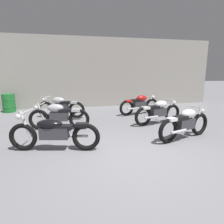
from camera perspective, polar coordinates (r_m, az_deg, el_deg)
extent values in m
plane|color=gray|center=(4.51, 6.53, -12.61)|extent=(60.00, 60.00, 0.00)
cube|color=#9E998E|center=(10.49, -5.35, 11.43)|extent=(13.42, 0.24, 3.60)
torus|color=black|center=(5.11, -24.63, -6.67)|extent=(0.68, 0.26, 0.67)
torus|color=black|center=(4.69, -7.61, -7.28)|extent=(0.68, 0.26, 0.67)
cylinder|color=silver|center=(4.99, -24.10, -3.33)|extent=(0.28, 0.13, 0.66)
cube|color=#38383D|center=(4.82, -16.56, -5.91)|extent=(0.70, 0.38, 0.28)
ellipsoid|color=black|center=(4.79, -17.87, -3.36)|extent=(0.66, 0.45, 0.22)
cube|color=black|center=(4.72, -14.10, -4.36)|extent=(0.44, 0.32, 0.10)
cube|color=black|center=(4.62, -8.94, -3.73)|extent=(0.32, 0.26, 0.08)
cylinder|color=silver|center=(4.90, -23.76, 0.16)|extent=(0.19, 0.67, 0.04)
sphere|color=white|center=(5.01, -25.74, -1.19)|extent=(0.14, 0.14, 0.14)
cylinder|color=silver|center=(4.86, -10.34, -6.94)|extent=(0.55, 0.19, 0.07)
torus|color=black|center=(6.72, -20.64, -2.09)|extent=(0.68, 0.24, 0.67)
torus|color=black|center=(6.42, -9.58, -2.11)|extent=(0.68, 0.24, 0.67)
cylinder|color=silver|center=(6.64, -20.15, 0.09)|extent=(0.25, 0.12, 0.56)
cube|color=#38383D|center=(6.52, -15.29, -1.25)|extent=(0.61, 0.35, 0.28)
ellipsoid|color=#B7B7BC|center=(6.49, -16.28, 1.16)|extent=(0.56, 0.38, 0.26)
cube|color=black|center=(6.43, -13.48, 0.49)|extent=(0.44, 0.31, 0.10)
cube|color=#B7B7BC|center=(6.37, -10.57, 0.51)|extent=(0.31, 0.25, 0.08)
cylinder|color=silver|center=(6.58, -19.81, 2.31)|extent=(0.13, 0.48, 0.04)
sphere|color=white|center=(6.66, -21.37, 1.26)|extent=(0.14, 0.14, 0.14)
cylinder|color=silver|center=(6.59, -11.58, -2.01)|extent=(0.55, 0.18, 0.07)
torus|color=black|center=(8.44, -18.85, 0.75)|extent=(0.67, 0.32, 0.67)
torus|color=black|center=(7.99, -10.32, 0.61)|extent=(0.67, 0.32, 0.67)
cylinder|color=silver|center=(8.36, -18.47, 2.49)|extent=(0.25, 0.14, 0.56)
cube|color=#38383D|center=(8.17, -14.74, 1.37)|extent=(0.62, 0.41, 0.28)
ellipsoid|color=#B7B7BC|center=(8.17, -15.50, 3.31)|extent=(0.58, 0.43, 0.26)
cube|color=black|center=(8.07, -13.34, 2.75)|extent=(0.46, 0.35, 0.10)
cube|color=#B7B7BC|center=(7.97, -11.09, 2.74)|extent=(0.33, 0.28, 0.08)
cylinder|color=silver|center=(8.30, -18.20, 4.26)|extent=(0.19, 0.47, 0.04)
sphere|color=white|center=(8.40, -19.40, 3.44)|extent=(0.14, 0.14, 0.14)
cylinder|color=silver|center=(8.19, -11.75, 0.68)|extent=(0.54, 0.24, 0.07)
torus|color=black|center=(6.31, 24.28, -3.26)|extent=(0.67, 0.31, 0.67)
torus|color=black|center=(5.32, 16.19, -5.35)|extent=(0.67, 0.31, 0.67)
cylinder|color=silver|center=(6.19, 24.06, -1.04)|extent=(0.25, 0.14, 0.56)
cube|color=#38383D|center=(5.77, 20.66, -3.27)|extent=(0.62, 0.41, 0.28)
ellipsoid|color=white|center=(5.79, 21.47, -0.44)|extent=(0.58, 0.43, 0.26)
cube|color=black|center=(5.56, 19.39, -1.61)|extent=(0.45, 0.35, 0.10)
cube|color=white|center=(5.31, 17.11, -2.06)|extent=(0.33, 0.28, 0.08)
cylinder|color=silver|center=(6.09, 23.94, 1.28)|extent=(0.18, 0.47, 0.04)
sphere|color=white|center=(6.27, 24.90, 0.36)|extent=(0.14, 0.14, 0.14)
cylinder|color=silver|center=(5.42, 18.99, -5.41)|extent=(0.54, 0.24, 0.07)
torus|color=black|center=(7.58, 17.24, -0.35)|extent=(0.68, 0.25, 0.67)
torus|color=black|center=(6.77, 9.11, -1.36)|extent=(0.68, 0.25, 0.67)
cylinder|color=silver|center=(7.47, 16.91, 1.55)|extent=(0.25, 0.12, 0.56)
cube|color=#38383D|center=(7.14, 13.44, -0.04)|extent=(0.61, 0.36, 0.28)
ellipsoid|color=white|center=(7.15, 14.17, 2.22)|extent=(0.57, 0.39, 0.26)
cube|color=black|center=(6.96, 12.11, 1.41)|extent=(0.44, 0.32, 0.10)
cube|color=white|center=(6.77, 9.89, 1.20)|extent=(0.32, 0.26, 0.08)
cylinder|color=silver|center=(7.39, 16.68, 3.49)|extent=(0.14, 0.48, 0.04)
sphere|color=white|center=(7.55, 17.76, 2.67)|extent=(0.14, 0.14, 0.14)
cylinder|color=silver|center=(6.82, 11.46, -1.53)|extent=(0.55, 0.19, 0.07)
torus|color=black|center=(8.99, 11.56, 1.79)|extent=(0.68, 0.25, 0.67)
torus|color=black|center=(8.29, 4.30, 1.17)|extent=(0.68, 0.25, 0.67)
cylinder|color=silver|center=(8.90, 11.21, 3.41)|extent=(0.25, 0.12, 0.56)
cube|color=#38383D|center=(8.60, 8.10, 2.15)|extent=(0.61, 0.35, 0.28)
ellipsoid|color=red|center=(8.62, 8.71, 4.03)|extent=(0.57, 0.38, 0.26)
cube|color=black|center=(8.46, 6.88, 3.39)|extent=(0.44, 0.32, 0.10)
cube|color=red|center=(8.29, 4.94, 3.26)|extent=(0.32, 0.25, 0.08)
cylinder|color=silver|center=(8.83, 10.96, 5.06)|extent=(0.14, 0.48, 0.04)
sphere|color=white|center=(8.97, 11.97, 4.34)|extent=(0.14, 0.14, 0.14)
cylinder|color=silver|center=(8.31, 6.24, 1.01)|extent=(0.55, 0.18, 0.07)
cylinder|color=#1E722D|center=(10.22, -28.02, 2.34)|extent=(0.56, 0.56, 0.85)
torus|color=#1E722D|center=(10.20, -28.12, 3.28)|extent=(0.59, 0.59, 0.03)
torus|color=#1E722D|center=(10.24, -27.93, 1.41)|extent=(0.59, 0.59, 0.03)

